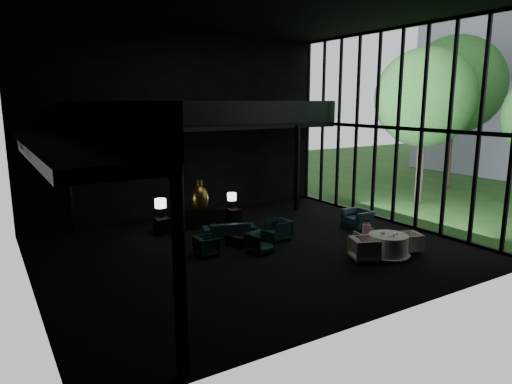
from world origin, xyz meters
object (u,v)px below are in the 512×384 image
lounge_armchair_east (278,228)px  dining_chair_east (409,242)px  table_lamp_right (232,197)px  sofa (229,227)px  bronze_urn (200,198)px  console (200,219)px  dining_chair_north (367,240)px  side_table_left (163,226)px  dining_table (388,247)px  window_armchair (358,215)px  dining_chair_west (365,247)px  lounge_armchair_west (207,246)px  coffee_table (241,240)px  side_table_right (234,215)px  child (367,227)px  table_lamp_left (160,204)px  lounge_armchair_south (260,241)px

lounge_armchair_east → dining_chair_east: lounge_armchair_east is taller
table_lamp_right → sofa: (-1.19, -1.96, -0.68)m
bronze_urn → dining_chair_east: 8.15m
console → dining_chair_north: size_ratio=3.23×
side_table_left → dining_table: size_ratio=0.42×
window_armchair → dining_chair_west: (-2.67, -3.10, -0.02)m
bronze_urn → lounge_armchair_west: bronze_urn is taller
dining_chair_north → sofa: bearing=-35.9°
lounge_armchair_west → window_armchair: size_ratio=0.62×
coffee_table → dining_table: 5.09m
dining_chair_east → lounge_armchair_west: bearing=-100.2°
side_table_right → dining_chair_west: 6.56m
dining_chair_west → child: 1.32m
side_table_left → table_lamp_left: size_ratio=0.83×
dining_chair_west → lounge_armchair_south: bearing=68.1°
lounge_armchair_west → child: bearing=-113.6°
lounge_armchair_west → dining_table: (5.09, -3.26, -0.01)m
table_lamp_left → lounge_armchair_east: bearing=-42.9°
sofa → lounge_armchair_west: 2.24m
sofa → table_lamp_left: bearing=-25.3°
window_armchair → dining_chair_east: 3.34m
window_armchair → dining_chair_north: 2.98m
console → sofa: size_ratio=1.15×
coffee_table → lounge_armchair_south: bearing=-85.0°
sofa → coffee_table: (-0.09, -1.09, -0.19)m
console → side_table_left: (-1.60, -0.06, -0.04)m
bronze_urn → dining_chair_east: (4.83, -6.50, -0.89)m
side_table_left → table_lamp_right: bearing=4.0°
side_table_right → coffee_table: side_table_right is taller
side_table_right → lounge_armchair_west: (-2.85, -3.28, 0.05)m
bronze_urn → side_table_right: bronze_urn is taller
window_armchair → sofa: bearing=-106.5°
table_lamp_right → dining_chair_north: (2.14, -5.86, -0.71)m
dining_chair_east → dining_chair_north: bearing=-111.5°
bronze_urn → table_lamp_right: (1.60, 0.26, -0.20)m
lounge_armchair_east → dining_chair_north: bearing=35.4°
console → lounge_armchair_south: lounge_armchair_south is taller
table_lamp_left → coffee_table: 3.68m
table_lamp_right → dining_chair_west: table_lamp_right is taller
sofa → dining_chair_west: bearing=136.4°
window_armchair → child: child is taller
lounge_armchair_east → lounge_armchair_south: lounge_armchair_east is taller
console → child: (3.84, -5.56, 0.41)m
console → bronze_urn: 0.90m
table_lamp_right → child: bearing=-68.7°
side_table_left → table_lamp_left: table_lamp_left is taller
lounge_armchair_west → dining_chair_west: (4.15, -3.14, 0.13)m
sofa → lounge_armchair_south: size_ratio=2.42×
side_table_left → lounge_armchair_east: (3.41, -3.02, 0.13)m
console → table_lamp_left: (-1.60, 0.10, 0.80)m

